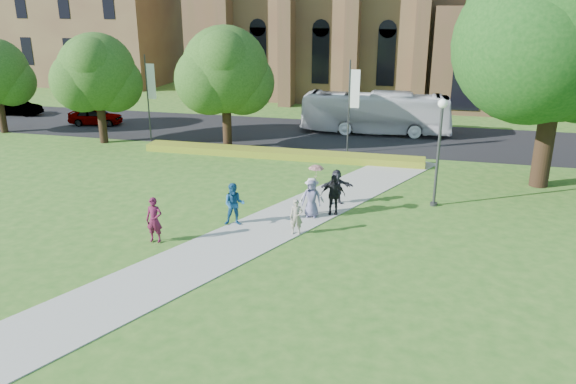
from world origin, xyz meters
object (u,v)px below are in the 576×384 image
(large_tree, at_px, (563,25))
(pedestrian_0, at_px, (154,220))
(car_1, at_px, (18,107))
(tour_coach, at_px, (376,113))
(car_0, at_px, (96,116))
(streetlamp, at_px, (439,140))

(large_tree, relative_size, pedestrian_0, 6.91)
(car_1, bearing_deg, large_tree, -107.56)
(tour_coach, xyz_separation_m, car_1, (-30.61, -0.48, -0.87))
(car_0, height_order, pedestrian_0, pedestrian_0)
(large_tree, height_order, tour_coach, large_tree)
(streetlamp, xyz_separation_m, tour_coach, (-4.29, 14.87, -1.75))
(car_0, bearing_deg, car_1, 67.71)
(car_1, bearing_deg, streetlamp, -116.21)
(streetlamp, relative_size, car_1, 1.30)
(pedestrian_0, bearing_deg, tour_coach, 69.38)
(tour_coach, relative_size, car_1, 2.72)
(tour_coach, bearing_deg, pedestrian_0, 160.57)
(large_tree, relative_size, car_1, 3.27)
(tour_coach, height_order, car_1, tour_coach)
(large_tree, distance_m, pedestrian_0, 21.74)
(car_1, bearing_deg, car_0, -106.13)
(tour_coach, relative_size, car_0, 2.66)
(pedestrian_0, bearing_deg, car_1, 134.36)
(streetlamp, relative_size, large_tree, 0.40)
(tour_coach, bearing_deg, car_1, 88.91)
(car_0, relative_size, pedestrian_0, 2.16)
(car_0, distance_m, pedestrian_0, 24.78)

